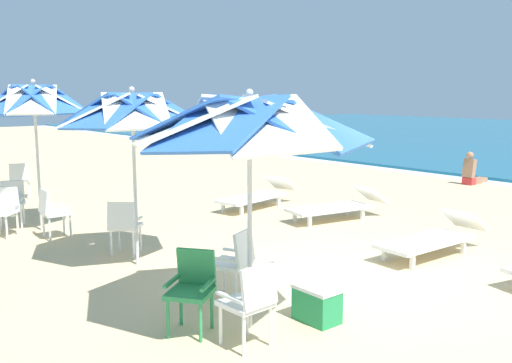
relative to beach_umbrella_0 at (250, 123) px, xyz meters
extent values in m
plane|color=#D3B784|center=(-0.34, 2.24, -2.19)|extent=(80.00, 80.00, 0.00)
cylinder|color=silver|center=(0.00, 0.00, -1.16)|extent=(0.05, 0.05, 2.07)
cube|color=blue|center=(0.56, 0.23, 0.02)|extent=(1.39, 1.33, 0.54)
cube|color=white|center=(0.23, 0.56, 0.02)|extent=(1.31, 1.43, 0.54)
cube|color=blue|center=(-0.23, 0.56, 0.02)|extent=(1.33, 1.39, 0.54)
cube|color=white|center=(-0.56, 0.23, 0.02)|extent=(1.43, 1.31, 0.54)
cube|color=blue|center=(-0.56, -0.23, 0.02)|extent=(1.39, 1.33, 0.54)
cube|color=white|center=(-0.23, -0.56, 0.02)|extent=(1.31, 1.43, 0.54)
cube|color=blue|center=(0.23, -0.56, 0.02)|extent=(1.33, 1.39, 0.54)
cube|color=white|center=(0.56, -0.23, 0.02)|extent=(1.43, 1.31, 0.54)
sphere|color=silver|center=(0.00, 0.00, 0.30)|extent=(0.08, 0.08, 0.08)
cube|color=#2D8C4C|center=(-0.27, -0.59, -1.75)|extent=(0.61, 0.61, 0.05)
cube|color=#2D8C4C|center=(-0.38, -0.42, -1.53)|extent=(0.39, 0.32, 0.40)
cube|color=#2D8C4C|center=(-0.10, -0.47, -1.64)|extent=(0.27, 0.34, 0.03)
cube|color=#2D8C4C|center=(-0.43, -0.70, -1.64)|extent=(0.27, 0.34, 0.03)
cylinder|color=#2D8C4C|center=(-0.02, -0.62, -1.99)|extent=(0.04, 0.04, 0.41)
cylinder|color=#2D8C4C|center=(-0.31, -0.83, -1.99)|extent=(0.04, 0.04, 0.41)
cylinder|color=#2D8C4C|center=(-0.23, -0.34, -1.99)|extent=(0.04, 0.04, 0.41)
cylinder|color=#2D8C4C|center=(-0.51, -0.55, -1.99)|extent=(0.04, 0.04, 0.41)
cube|color=white|center=(-0.82, 0.35, -1.75)|extent=(0.58, 0.58, 0.05)
cube|color=white|center=(-0.64, 0.43, -1.53)|extent=(0.26, 0.42, 0.40)
cube|color=white|center=(-0.73, 0.16, -1.64)|extent=(0.38, 0.20, 0.03)
cube|color=white|center=(-0.90, 0.53, -1.64)|extent=(0.38, 0.20, 0.03)
cylinder|color=white|center=(-0.90, 0.11, -1.99)|extent=(0.04, 0.04, 0.41)
cylinder|color=white|center=(-1.05, 0.43, -1.99)|extent=(0.04, 0.04, 0.41)
cylinder|color=white|center=(-0.58, 0.26, -1.99)|extent=(0.04, 0.04, 0.41)
cylinder|color=white|center=(-0.73, 0.58, -1.99)|extent=(0.04, 0.04, 0.41)
cube|color=white|center=(0.32, -0.32, -1.75)|extent=(0.46, 0.46, 0.05)
cube|color=white|center=(0.52, -0.31, -1.53)|extent=(0.11, 0.42, 0.40)
cube|color=white|center=(0.33, -0.52, -1.64)|extent=(0.40, 0.06, 0.03)
cube|color=white|center=(0.31, -0.12, -1.64)|extent=(0.40, 0.06, 0.03)
cylinder|color=white|center=(0.16, -0.50, -1.99)|extent=(0.04, 0.04, 0.41)
cylinder|color=white|center=(0.14, -0.15, -1.99)|extent=(0.04, 0.04, 0.41)
cylinder|color=white|center=(0.51, -0.49, -1.99)|extent=(0.04, 0.04, 0.41)
cylinder|color=white|center=(0.49, -0.14, -1.99)|extent=(0.04, 0.04, 0.41)
cylinder|color=silver|center=(-2.78, 0.12, -1.13)|extent=(0.05, 0.05, 2.12)
cube|color=blue|center=(-2.30, 0.32, 0.07)|extent=(1.19, 1.14, 0.49)
cube|color=white|center=(-2.58, 0.60, 0.07)|extent=(1.14, 1.21, 0.49)
cube|color=blue|center=(-2.98, 0.60, 0.07)|extent=(1.14, 1.19, 0.49)
cube|color=white|center=(-3.26, 0.32, 0.07)|extent=(1.21, 1.14, 0.49)
cube|color=blue|center=(-3.26, -0.08, 0.07)|extent=(1.19, 1.14, 0.49)
cube|color=white|center=(-2.98, -0.36, 0.07)|extent=(1.14, 1.21, 0.49)
cube|color=blue|center=(-2.58, -0.36, 0.07)|extent=(1.14, 1.19, 0.49)
cube|color=white|center=(-2.30, -0.08, 0.07)|extent=(1.21, 1.14, 0.49)
sphere|color=silver|center=(-2.78, 0.12, 0.35)|extent=(0.08, 0.08, 0.08)
cube|color=white|center=(-3.39, 0.25, -1.75)|extent=(0.62, 0.62, 0.05)
cube|color=white|center=(-3.25, 0.11, -1.53)|extent=(0.37, 0.36, 0.40)
cube|color=white|center=(-3.54, 0.11, -1.64)|extent=(0.31, 0.31, 0.03)
cube|color=white|center=(-3.25, 0.39, -1.64)|extent=(0.31, 0.31, 0.03)
cylinder|color=white|center=(-3.64, 0.26, -1.99)|extent=(0.04, 0.04, 0.41)
cylinder|color=white|center=(-3.39, 0.50, -1.99)|extent=(0.04, 0.04, 0.41)
cylinder|color=white|center=(-3.40, 0.01, -1.99)|extent=(0.04, 0.04, 0.41)
cylinder|color=white|center=(-3.15, 0.25, -1.99)|extent=(0.04, 0.04, 0.41)
cylinder|color=silver|center=(-5.79, -0.24, -1.09)|extent=(0.05, 0.05, 2.22)
cube|color=blue|center=(-5.34, -0.05, 0.20)|extent=(1.12, 1.07, 0.51)
cube|color=white|center=(-5.60, 0.22, 0.20)|extent=(1.07, 1.12, 0.51)
cube|color=blue|center=(-5.98, 0.22, 0.20)|extent=(1.07, 1.12, 0.51)
cube|color=white|center=(-6.25, -0.05, 0.20)|extent=(1.12, 1.07, 0.51)
cube|color=blue|center=(-6.25, -0.43, 0.20)|extent=(1.12, 1.07, 0.51)
cube|color=white|center=(-5.98, -0.70, 0.20)|extent=(1.07, 1.12, 0.51)
cube|color=blue|center=(-5.60, -0.70, 0.20)|extent=(1.07, 1.12, 0.51)
cube|color=white|center=(-5.34, -0.43, 0.20)|extent=(1.12, 1.07, 0.51)
sphere|color=silver|center=(-5.79, -0.24, 0.51)|extent=(0.08, 0.08, 0.08)
cube|color=white|center=(-5.72, -0.94, -1.75)|extent=(0.62, 0.62, 0.05)
cube|color=white|center=(-5.86, -0.79, -1.53)|extent=(0.37, 0.36, 0.40)
cube|color=white|center=(-5.58, -0.80, -1.64)|extent=(0.30, 0.31, 0.03)
cylinder|color=white|center=(-5.48, -0.94, -1.99)|extent=(0.04, 0.04, 0.41)
cylinder|color=white|center=(-5.72, -0.69, -1.99)|extent=(0.04, 0.04, 0.41)
cube|color=white|center=(-6.38, -0.58, -1.75)|extent=(0.58, 0.58, 0.05)
cube|color=white|center=(-6.56, -0.50, -1.53)|extent=(0.26, 0.42, 0.40)
cube|color=white|center=(-6.30, -0.39, -1.64)|extent=(0.38, 0.20, 0.03)
cube|color=white|center=(-6.46, -0.76, -1.64)|extent=(0.38, 0.20, 0.03)
cylinder|color=white|center=(-6.15, -0.49, -1.99)|extent=(0.04, 0.04, 0.41)
cylinder|color=white|center=(-6.29, -0.81, -1.99)|extent=(0.04, 0.04, 0.41)
cylinder|color=white|center=(-6.47, -0.34, -1.99)|extent=(0.04, 0.04, 0.41)
cylinder|color=white|center=(-6.61, -0.67, -1.99)|extent=(0.04, 0.04, 0.41)
cube|color=white|center=(-5.06, -0.22, -1.75)|extent=(0.46, 0.46, 0.05)
cube|color=white|center=(-5.07, -0.42, -1.53)|extent=(0.42, 0.11, 0.40)
cube|color=white|center=(-5.26, -0.21, -1.64)|extent=(0.06, 0.40, 0.03)
cube|color=white|center=(-4.86, -0.23, -1.64)|extent=(0.06, 0.40, 0.03)
cylinder|color=white|center=(-5.22, -0.04, -1.99)|extent=(0.04, 0.04, 0.41)
cylinder|color=white|center=(-4.87, -0.06, -1.99)|extent=(0.04, 0.04, 0.41)
cylinder|color=white|center=(-5.24, -0.39, -1.99)|extent=(0.04, 0.04, 0.41)
cylinder|color=white|center=(-4.89, -0.41, -1.99)|extent=(0.04, 0.04, 0.41)
cube|color=blue|center=(-8.42, -0.09, 0.05)|extent=(1.22, 1.15, 0.49)
cube|color=white|center=(-8.70, 0.19, 0.05)|extent=(1.15, 1.21, 0.49)
cube|color=blue|center=(-9.10, 0.19, 0.05)|extent=(1.15, 1.22, 0.49)
cube|color=white|center=(-9.36, 0.49, -1.75)|extent=(0.58, 0.58, 0.05)
cube|color=white|center=(-9.17, 0.41, -1.53)|extent=(0.25, 0.42, 0.40)
cube|color=white|center=(-9.43, 0.30, -1.64)|extent=(0.38, 0.19, 0.03)
cube|color=white|center=(-9.28, 0.67, -1.64)|extent=(0.38, 0.19, 0.03)
cylinder|color=white|center=(-9.59, 0.39, -1.99)|extent=(0.04, 0.04, 0.41)
cylinder|color=white|center=(-9.45, 0.72, -1.99)|extent=(0.04, 0.04, 0.41)
cylinder|color=white|center=(-9.26, 0.26, -1.99)|extent=(0.04, 0.04, 0.41)
cylinder|color=white|center=(-9.12, 0.58, -1.99)|extent=(0.04, 0.04, 0.41)
cube|color=white|center=(-0.29, 3.69, -1.94)|extent=(0.71, 1.72, 0.06)
cube|color=white|center=(-0.25, 4.74, -1.76)|extent=(0.63, 0.50, 0.36)
cube|color=white|center=(-0.06, 3.04, -2.08)|extent=(0.06, 0.06, 0.22)
cube|color=white|center=(-0.57, 3.06, -2.08)|extent=(0.06, 0.06, 0.22)
cube|color=white|center=(-0.01, 4.32, -2.08)|extent=(0.06, 0.06, 0.22)
cube|color=white|center=(-0.52, 4.34, -2.08)|extent=(0.06, 0.06, 0.22)
cube|color=white|center=(-2.94, 4.40, -1.94)|extent=(0.93, 1.79, 0.06)
cube|color=white|center=(-2.75, 5.44, -1.76)|extent=(0.68, 0.58, 0.36)
cube|color=white|center=(-2.81, 3.73, -2.08)|extent=(0.06, 0.06, 0.22)
cube|color=white|center=(-3.31, 3.82, -2.08)|extent=(0.06, 0.06, 0.22)
cube|color=white|center=(-2.58, 4.98, -2.08)|extent=(0.06, 0.06, 0.22)
cube|color=white|center=(-3.08, 5.07, -2.08)|extent=(0.06, 0.06, 0.22)
cube|color=white|center=(-4.80, 3.94, -1.94)|extent=(0.96, 1.79, 0.06)
cube|color=white|center=(-5.01, 4.98, -1.76)|extent=(0.69, 0.59, 0.36)
cube|color=white|center=(-4.43, 3.37, -2.08)|extent=(0.06, 0.06, 0.22)
cube|color=white|center=(-4.93, 3.27, -2.08)|extent=(0.06, 0.06, 0.22)
cube|color=white|center=(-4.68, 4.62, -2.08)|extent=(0.06, 0.06, 0.22)
cube|color=white|center=(-5.18, 4.52, -2.08)|extent=(0.06, 0.06, 0.22)
cube|color=#238C4C|center=(0.36, 0.66, -2.01)|extent=(0.48, 0.32, 0.36)
cube|color=white|center=(0.36, 0.66, -1.81)|extent=(0.50, 0.34, 0.04)
cube|color=red|center=(-3.53, 10.68, -2.09)|extent=(0.30, 0.24, 0.20)
cube|color=#9E7051|center=(-3.53, 10.66, -1.73)|extent=(0.30, 0.25, 0.54)
sphere|color=#9E7051|center=(-3.53, 10.65, -1.37)|extent=(0.20, 0.20, 0.20)
cube|color=#9E7051|center=(-3.53, 11.08, -2.12)|extent=(0.26, 0.76, 0.14)
camera|label=1|loc=(4.43, -3.59, 0.29)|focal=39.13mm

